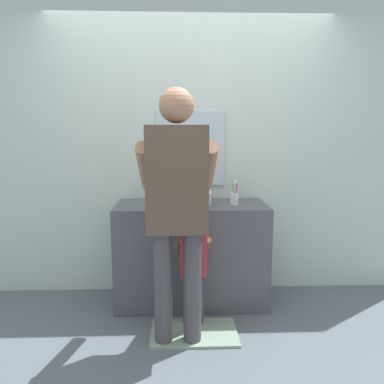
{
  "coord_description": "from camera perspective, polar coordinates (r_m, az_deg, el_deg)",
  "views": [
    {
      "loc": [
        -0.11,
        -2.8,
        1.48
      ],
      "look_at": [
        0.0,
        0.15,
        1.0
      ],
      "focal_mm": 34.78,
      "sensor_mm": 36.0,
      "label": 1
    }
  ],
  "objects": [
    {
      "name": "back_wall",
      "position": [
        3.43,
        -0.29,
        6.97
      ],
      "size": [
        4.4,
        0.1,
        2.7
      ],
      "color": "silver",
      "rests_on": "ground"
    },
    {
      "name": "sink_basin",
      "position": [
        3.13,
        -0.09,
        -0.92
      ],
      "size": [
        0.34,
        0.34,
        0.11
      ],
      "color": "silver",
      "rests_on": "vanity_cabinet"
    },
    {
      "name": "vanity_cabinet",
      "position": [
        3.27,
        -0.1,
        -9.42
      ],
      "size": [
        1.28,
        0.54,
        0.88
      ],
      "primitive_type": "cube",
      "color": "#4C5156",
      "rests_on": "ground"
    },
    {
      "name": "faucet",
      "position": [
        3.33,
        -0.22,
        0.11
      ],
      "size": [
        0.18,
        0.14,
        0.18
      ],
      "color": "#B7BABF",
      "rests_on": "vanity_cabinet"
    },
    {
      "name": "bath_mat",
      "position": [
        2.95,
        0.31,
        -20.77
      ],
      "size": [
        0.64,
        0.4,
        0.02
      ],
      "primitive_type": "cube",
      "color": "gray",
      "rests_on": "ground"
    },
    {
      "name": "child_toddler",
      "position": [
        2.87,
        0.19,
        -10.29
      ],
      "size": [
        0.27,
        0.27,
        0.88
      ],
      "color": "#47474C",
      "rests_on": "ground"
    },
    {
      "name": "adult_parent",
      "position": [
        2.5,
        -2.29,
        -0.52
      ],
      "size": [
        0.55,
        0.57,
        1.77
      ],
      "color": "#47474C",
      "rests_on": "ground"
    },
    {
      "name": "ground_plane",
      "position": [
        3.17,
        0.11,
        -18.68
      ],
      "size": [
        14.0,
        14.0,
        0.0
      ],
      "primitive_type": "plane",
      "color": "slate"
    },
    {
      "name": "toothbrush_cup",
      "position": [
        3.15,
        6.5,
        -0.98
      ],
      "size": [
        0.07,
        0.07,
        0.21
      ],
      "color": "silver",
      "rests_on": "vanity_cabinet"
    }
  ]
}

